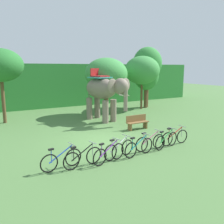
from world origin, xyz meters
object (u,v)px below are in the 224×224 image
object	(u,v)px
bike_red	(175,137)
tree_far_right	(146,76)
bike_green	(166,140)
bike_purple	(109,154)
bike_black	(83,157)
tree_far_left	(142,70)
bike_teal	(139,147)
wooden_bench	(137,122)
tree_center_left	(106,74)
elephant	(104,91)
bike_blue	(61,159)
bike_white	(119,149)
tree_right	(147,63)
tree_left	(0,65)
bike_pink	(150,142)

from	to	relation	value
bike_red	tree_far_right	bearing A→B (deg)	59.54
tree_far_right	bike_green	size ratio (longest dim) A/B	2.67
bike_purple	bike_black	bearing A→B (deg)	172.94
tree_far_left	bike_purple	xyz separation A→B (m)	(-8.96, -9.77, -3.20)
bike_teal	wooden_bench	xyz separation A→B (m)	(2.65, 3.79, 0.09)
tree_center_left	elephant	distance (m)	2.66
bike_blue	bike_teal	world-z (taller)	same
bike_blue	bike_teal	size ratio (longest dim) A/B	1.00
tree_far_right	bike_green	distance (m)	12.17
bike_blue	bike_green	xyz separation A→B (m)	(5.16, -0.16, 0.00)
tree_center_left	bike_white	xyz separation A→B (m)	(-4.16, -8.76, -2.91)
tree_far_right	tree_right	xyz separation A→B (m)	(0.35, 0.31, 1.16)
tree_left	bike_red	distance (m)	12.26
bike_purple	bike_white	bearing A→B (deg)	20.88
tree_left	tree_far_right	xyz separation A→B (m)	(12.61, 0.26, -0.90)
bike_teal	bike_pink	world-z (taller)	same
tree_center_left	bike_pink	distance (m)	9.44
bike_pink	bike_purple	bearing A→B (deg)	-172.09
tree_far_left	elephant	xyz separation A→B (m)	(-5.47, -2.82, -1.38)
bike_pink	wooden_bench	world-z (taller)	bike_pink
tree_far_right	tree_right	distance (m)	1.25
tree_far_right	bike_blue	bearing A→B (deg)	-139.90
bike_green	bike_blue	bearing A→B (deg)	178.19
tree_far_right	elephant	distance (m)	7.07
bike_black	bike_purple	world-z (taller)	same
bike_blue	tree_center_left	bearing A→B (deg)	52.38
wooden_bench	elephant	bearing A→B (deg)	102.23
tree_left	elephant	world-z (taller)	tree_left
bike_purple	tree_left	bearing A→B (deg)	106.15
tree_far_right	bike_white	xyz separation A→B (m)	(-9.12, -9.90, -2.68)
bike_blue	bike_purple	xyz separation A→B (m)	(1.88, -0.35, 0.00)
bike_black	bike_white	size ratio (longest dim) A/B	1.01
bike_blue	wooden_bench	size ratio (longest dim) A/B	1.13
bike_blue	bike_red	bearing A→B (deg)	0.15
tree_right	bike_red	xyz separation A→B (m)	(-6.10, -10.08, -3.84)
tree_center_left	bike_black	xyz separation A→B (m)	(-5.88, -8.86, -2.91)
bike_pink	elephant	bearing A→B (deg)	80.71
tree_right	bike_purple	bearing A→B (deg)	-134.01
tree_center_left	wooden_bench	xyz separation A→B (m)	(-0.61, -5.18, -2.82)
bike_blue	bike_green	distance (m)	5.16
bike_purple	bike_teal	xyz separation A→B (m)	(1.52, 0.02, 0.00)
tree_far_right	bike_blue	size ratio (longest dim) A/B	2.64
tree_right	bike_red	size ratio (longest dim) A/B	3.38
tree_far_left	bike_black	size ratio (longest dim) A/B	2.87
bike_teal	bike_pink	bearing A→B (deg)	19.37
bike_blue	bike_purple	distance (m)	1.91
bike_purple	bike_teal	bearing A→B (deg)	0.89
tree_far_right	bike_red	distance (m)	11.65
tree_far_left	bike_pink	xyz separation A→B (m)	(-6.55, -9.43, -3.20)
tree_far_right	bike_black	world-z (taller)	tree_far_right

